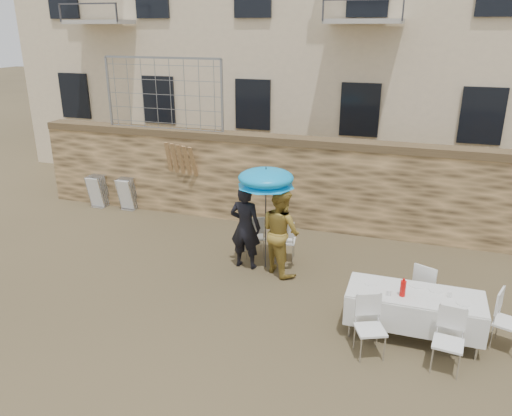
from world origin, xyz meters
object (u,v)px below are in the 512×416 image
(couple_chair_right, at_px, (285,239))
(table_chair_back, at_px, (427,288))
(umbrella, at_px, (266,181))
(couple_chair_left, at_px, (254,235))
(woman_dress, at_px, (281,231))
(table_chair_front_right, at_px, (448,342))
(chair_stack_left, at_px, (101,189))
(soda_bottle, at_px, (403,288))
(man_suit, at_px, (245,227))
(table_chair_side, at_px, (509,321))
(chair_stack_right, at_px, (130,192))
(table_chair_front_left, at_px, (370,328))
(banquet_table, at_px, (415,296))

(couple_chair_right, xyz_separation_m, table_chair_back, (2.88, -1.24, 0.00))
(umbrella, relative_size, couple_chair_left, 2.08)
(woman_dress, relative_size, table_chair_front_right, 1.86)
(woman_dress, height_order, chair_stack_left, woman_dress)
(soda_bottle, bearing_deg, table_chair_back, 67.17)
(table_chair_front_right, bearing_deg, umbrella, 152.69)
(man_suit, bearing_deg, table_chair_side, 166.29)
(table_chair_side, bearing_deg, couple_chair_left, 87.29)
(woman_dress, height_order, chair_stack_right, woman_dress)
(table_chair_front_right, bearing_deg, table_chair_front_left, -173.39)
(couple_chair_left, bearing_deg, chair_stack_right, -49.58)
(woman_dress, bearing_deg, couple_chair_left, 1.69)
(couple_chair_left, xyz_separation_m, couple_chair_right, (0.70, 0.00, 0.00))
(table_chair_front_left, relative_size, table_chair_front_right, 1.00)
(couple_chair_right, xyz_separation_m, table_chair_front_left, (2.08, -2.79, 0.00))
(table_chair_side, bearing_deg, chair_stack_left, 88.61)
(couple_chair_left, relative_size, soda_bottle, 3.69)
(chair_stack_left, bearing_deg, banquet_table, -24.41)
(man_suit, distance_m, table_chair_front_right, 4.50)
(table_chair_front_left, xyz_separation_m, table_chair_side, (2.00, 0.85, 0.00))
(man_suit, height_order, table_chair_back, man_suit)
(chair_stack_left, distance_m, chair_stack_right, 0.90)
(woman_dress, bearing_deg, chair_stack_left, 16.00)
(banquet_table, height_order, chair_stack_right, chair_stack_right)
(couple_chair_left, height_order, table_chair_side, same)
(soda_bottle, xyz_separation_m, table_chair_front_left, (-0.40, -0.60, -0.43))
(man_suit, xyz_separation_m, chair_stack_left, (-5.09, 2.35, -0.43))
(table_chair_front_left, bearing_deg, umbrella, 111.72)
(soda_bottle, bearing_deg, banquet_table, 36.87)
(couple_chair_left, relative_size, couple_chair_right, 1.00)
(chair_stack_left, bearing_deg, chair_stack_right, 0.00)
(table_chair_front_left, distance_m, chair_stack_left, 9.11)
(couple_chair_left, height_order, chair_stack_right, couple_chair_left)
(soda_bottle, bearing_deg, umbrella, 147.96)
(woman_dress, height_order, umbrella, umbrella)
(table_chair_back, distance_m, chair_stack_left, 9.19)
(banquet_table, distance_m, chair_stack_right, 8.49)
(soda_bottle, bearing_deg, chair_stack_left, 154.22)
(soda_bottle, bearing_deg, table_chair_side, 8.88)
(chair_stack_left, bearing_deg, table_chair_back, -19.34)
(man_suit, bearing_deg, chair_stack_left, -22.32)
(man_suit, height_order, table_chair_front_left, man_suit)
(couple_chair_left, height_order, table_chair_front_right, same)
(man_suit, xyz_separation_m, banquet_table, (3.38, -1.49, -0.16))
(table_chair_back, bearing_deg, banquet_table, 99.49)
(woman_dress, bearing_deg, umbrella, 22.00)
(man_suit, bearing_deg, couple_chair_right, -139.35)
(soda_bottle, bearing_deg, man_suit, 152.72)
(man_suit, xyz_separation_m, table_chair_front_right, (3.88, -2.24, -0.41))
(soda_bottle, relative_size, table_chair_side, 0.27)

